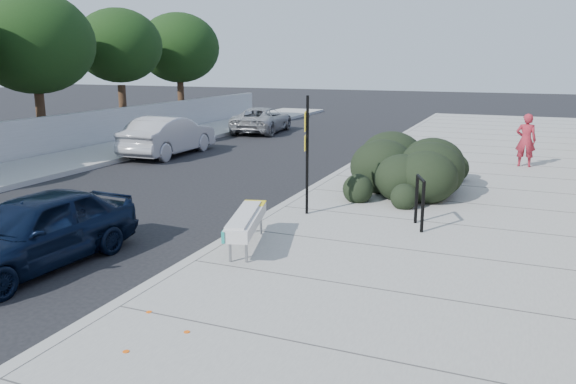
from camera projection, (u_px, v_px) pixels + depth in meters
name	position (u px, v px, depth m)	size (l,w,h in m)	color
ground	(190.00, 268.00, 9.77)	(120.00, 120.00, 0.00)	black
sidewalk_near	(536.00, 224.00, 12.16)	(11.20, 50.00, 0.15)	gray
sidewalk_far	(19.00, 172.00, 17.80)	(3.00, 50.00, 0.15)	gray
curb_near	(296.00, 199.00, 14.25)	(0.22, 50.00, 0.17)	#9E9E99
curb_far	(55.00, 175.00, 17.24)	(0.22, 50.00, 0.17)	#9E9E99
tree_far_d	(34.00, 43.00, 21.57)	(4.60, 4.60, 6.16)	#332114
tree_far_e	(119.00, 46.00, 26.07)	(4.00, 4.00, 5.90)	#332114
tree_far_f	(179.00, 48.00, 30.57)	(4.40, 4.40, 6.07)	#332114
bench	(246.00, 221.00, 10.30)	(1.00, 2.17, 0.64)	gray
bike_rack	(420.00, 197.00, 11.50)	(0.30, 0.69, 1.07)	black
sign_post	(307.00, 148.00, 12.36)	(0.14, 0.30, 2.64)	black
hedge	(412.00, 160.00, 14.91)	(2.14, 4.29, 1.61)	black
sedan_navy	(35.00, 231.00, 9.69)	(1.56, 3.88, 1.32)	black
wagon_silver	(169.00, 136.00, 21.28)	(1.57, 4.51, 1.48)	#A8A8AC
suv_silver	(262.00, 120.00, 28.09)	(2.08, 4.51, 1.25)	#929497
pedestrian	(526.00, 140.00, 18.14)	(0.63, 0.41, 1.72)	maroon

